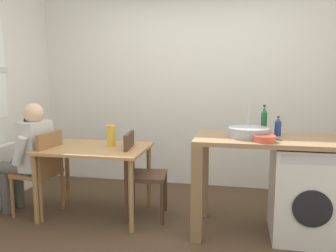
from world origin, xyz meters
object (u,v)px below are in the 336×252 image
object	(u,v)px
chair_opposite	(140,170)
seated_person	(29,152)
dining_table	(95,156)
vase	(111,136)
bottle_tall_green	(264,121)
washing_machine	(305,192)
bottle_squat_brown	(278,127)
mixing_bowl	(264,138)
chair_person_seat	(43,169)

from	to	relation	value
chair_opposite	seated_person	distance (m)	1.20
dining_table	seated_person	xyz separation A→B (m)	(-0.71, -0.09, 0.03)
vase	dining_table	bearing A→B (deg)	-146.31
seated_person	bottle_tall_green	size ratio (longest dim) A/B	4.26
washing_machine	bottle_squat_brown	bearing A→B (deg)	151.73
washing_machine	bottle_squat_brown	size ratio (longest dim) A/B	4.67
mixing_bowl	chair_opposite	bearing A→B (deg)	164.82
seated_person	bottle_squat_brown	xyz separation A→B (m)	(2.54, 0.13, 0.33)
dining_table	bottle_squat_brown	size ratio (longest dim) A/B	5.97
chair_person_seat	vase	size ratio (longest dim) A/B	4.03
bottle_squat_brown	mixing_bowl	xyz separation A→B (m)	(-0.14, -0.33, -0.05)
chair_person_seat	bottle_tall_green	xyz separation A→B (m)	(2.26, 0.25, 0.54)
dining_table	chair_opposite	world-z (taller)	chair_opposite
mixing_bowl	seated_person	bearing A→B (deg)	175.25
bottle_squat_brown	mixing_bowl	size ratio (longest dim) A/B	0.96
washing_machine	bottle_squat_brown	distance (m)	0.64
vase	washing_machine	bearing A→B (deg)	-5.62
bottle_squat_brown	mixing_bowl	bearing A→B (deg)	-113.34
dining_table	chair_opposite	xyz separation A→B (m)	(0.48, 0.04, -0.14)
washing_machine	dining_table	bearing A→B (deg)	177.51
washing_machine	chair_opposite	bearing A→B (deg)	175.31
dining_table	washing_machine	bearing A→B (deg)	-2.49
bottle_tall_green	seated_person	bearing A→B (deg)	-174.47
chair_person_seat	chair_opposite	distance (m)	1.03
mixing_bowl	vase	distance (m)	1.59
dining_table	seated_person	distance (m)	0.71
dining_table	bottle_tall_green	size ratio (longest dim) A/B	3.90
bottle_tall_green	mixing_bowl	size ratio (longest dim) A/B	1.47
bottle_squat_brown	mixing_bowl	distance (m)	0.37
chair_opposite	vase	distance (m)	0.48
chair_person_seat	vase	xyz separation A→B (m)	(0.70, 0.21, 0.34)
chair_opposite	seated_person	bearing A→B (deg)	-90.28
seated_person	bottle_squat_brown	bearing A→B (deg)	-79.88
dining_table	bottle_tall_green	xyz separation A→B (m)	(1.71, 0.15, 0.40)
chair_opposite	bottle_squat_brown	bearing A→B (deg)	83.56
seated_person	mixing_bowl	xyz separation A→B (m)	(2.40, -0.20, 0.28)
seated_person	washing_machine	xyz separation A→B (m)	(2.80, -0.00, -0.24)
seated_person	bottle_squat_brown	distance (m)	2.57
chair_opposite	bottle_tall_green	distance (m)	1.35
washing_machine	bottle_tall_green	world-z (taller)	bottle_tall_green
washing_machine	bottle_tall_green	size ratio (longest dim) A/B	3.05
seated_person	bottle_tall_green	xyz separation A→B (m)	(2.42, 0.23, 0.38)
chair_opposite	seated_person	size ratio (longest dim) A/B	0.75
chair_person_seat	mixing_bowl	bearing A→B (deg)	-87.49
seated_person	bottle_squat_brown	size ratio (longest dim) A/B	6.52
bottle_tall_green	bottle_squat_brown	xyz separation A→B (m)	(0.12, -0.10, -0.04)
chair_person_seat	bottle_squat_brown	xyz separation A→B (m)	(2.38, 0.15, 0.50)
chair_person_seat	mixing_bowl	distance (m)	2.29
dining_table	vase	world-z (taller)	vase
chair_person_seat	chair_opposite	world-z (taller)	same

